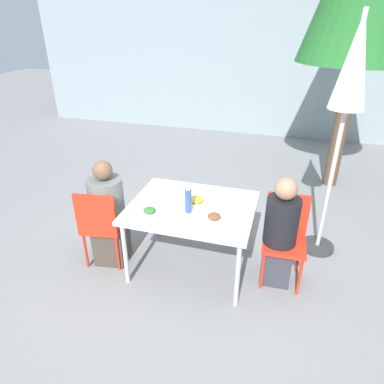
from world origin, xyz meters
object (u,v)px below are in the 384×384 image
object	(u,v)px
chair_right	(285,232)
person_right	(280,235)
drinking_cup	(184,188)
chair_left	(101,222)
person_left	(109,216)
closed_umbrella	(351,80)
salad_bowl	(221,197)
bottle	(189,201)

from	to	relation	value
chair_right	person_right	bearing A→B (deg)	58.04
person_right	drinking_cup	distance (m)	1.07
chair_right	person_right	world-z (taller)	person_right
chair_left	chair_right	bearing A→B (deg)	1.79
person_left	closed_umbrella	xyz separation A→B (m)	(2.13, 0.82, 1.31)
person_left	drinking_cup	xyz separation A→B (m)	(0.68, 0.40, 0.23)
salad_bowl	person_right	bearing A→B (deg)	-15.82
closed_umbrella	salad_bowl	distance (m)	1.58
chair_left	chair_right	distance (m)	1.81
chair_left	bottle	xyz separation A→B (m)	(0.89, 0.10, 0.33)
person_right	closed_umbrella	bearing A→B (deg)	-125.88
chair_left	salad_bowl	size ratio (longest dim) A/B	4.93
chair_right	closed_umbrella	distance (m)	1.50
bottle	drinking_cup	xyz separation A→B (m)	(-0.17, 0.38, -0.08)
chair_right	person_right	distance (m)	0.10
person_left	drinking_cup	bearing A→B (deg)	21.23
closed_umbrella	drinking_cup	distance (m)	1.85
bottle	person_left	bearing A→B (deg)	-179.23
chair_right	closed_umbrella	bearing A→B (deg)	-126.41
chair_right	chair_left	bearing A→B (deg)	8.39
bottle	drinking_cup	bearing A→B (deg)	113.96
person_left	closed_umbrella	world-z (taller)	closed_umbrella
chair_left	closed_umbrella	bearing A→B (deg)	13.77
person_right	bottle	size ratio (longest dim) A/B	4.39
chair_right	salad_bowl	xyz separation A→B (m)	(-0.65, 0.09, 0.24)
closed_umbrella	chair_right	bearing A→B (deg)	-124.08
person_left	bottle	size ratio (longest dim) A/B	4.51
bottle	person_right	bearing A→B (deg)	10.49
chair_right	bottle	world-z (taller)	bottle
person_right	chair_right	bearing A→B (deg)	-121.96
drinking_cup	closed_umbrella	bearing A→B (deg)	16.28
chair_left	person_right	xyz separation A→B (m)	(1.73, 0.25, 0.02)
person_left	salad_bowl	distance (m)	1.16
chair_left	drinking_cup	distance (m)	0.90
chair_left	closed_umbrella	world-z (taller)	closed_umbrella
chair_right	drinking_cup	distance (m)	1.10
person_right	salad_bowl	world-z (taller)	person_right
chair_left	person_left	bearing A→B (deg)	58.04
person_right	closed_umbrella	world-z (taller)	closed_umbrella
salad_bowl	closed_umbrella	bearing A→B (deg)	24.75
chair_left	person_left	world-z (taller)	person_left
drinking_cup	chair_left	bearing A→B (deg)	-146.10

